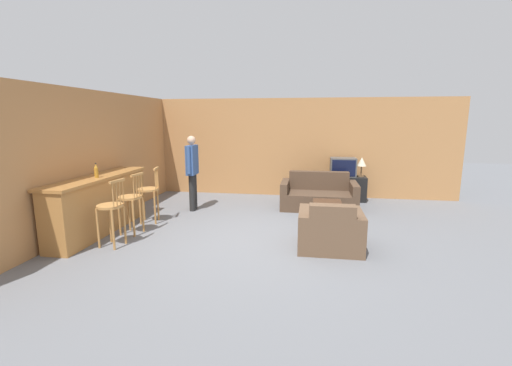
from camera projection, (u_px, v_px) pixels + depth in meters
name	position (u px, v px, depth m)	size (l,w,h in m)	color
ground_plane	(254.00, 241.00, 5.84)	(24.00, 24.00, 0.00)	slate
wall_back	(276.00, 148.00, 9.22)	(9.40, 0.08, 2.60)	#B27A47
wall_left	(118.00, 154.00, 7.41)	(0.08, 8.72, 2.60)	#B27A47
bar_counter	(100.00, 204.00, 6.27)	(0.55, 2.55, 1.04)	#A87038
bar_chair_near	(111.00, 211.00, 5.52)	(0.46, 0.46, 1.12)	#B77F42
bar_chair_mid	(131.00, 202.00, 6.13)	(0.45, 0.45, 1.12)	#B77F42
bar_chair_far	(149.00, 193.00, 6.82)	(0.49, 0.49, 1.12)	#B77F42
couch_far	(319.00, 196.00, 7.99)	(1.73, 0.95, 0.82)	#4C3828
armchair_near	(330.00, 232.00, 5.45)	(1.00, 0.90, 0.80)	brown
coffee_table	(328.00, 207.00, 6.71)	(0.56, 0.90, 0.42)	#472D1E
tv_unit	(342.00, 188.00, 8.76)	(1.17, 0.49, 0.62)	black
tv	(343.00, 167.00, 8.66)	(0.64, 0.42, 0.47)	#4C4C4C
bottle	(96.00, 171.00, 5.99)	(0.07, 0.07, 0.26)	#B27A23
book_on_table	(334.00, 205.00, 6.52)	(0.21, 0.18, 0.02)	black
table_lamp	(362.00, 163.00, 8.57)	(0.23, 0.23, 0.50)	brown
person_by_window	(192.00, 169.00, 7.69)	(0.19, 0.56, 1.69)	black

